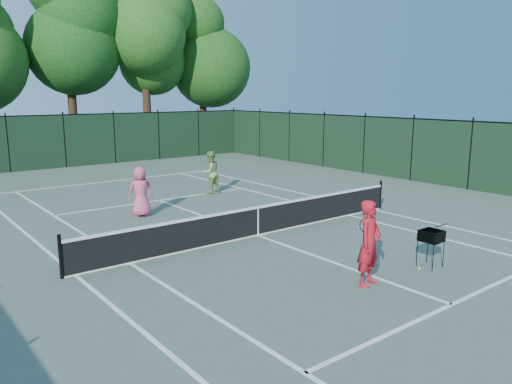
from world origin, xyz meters
TOP-DOWN VIEW (x-y plane):
  - ground at (0.00, 0.00)m, footprint 90.00×90.00m
  - sideline_doubles_left at (-5.49, 0.00)m, footprint 0.10×23.77m
  - sideline_doubles_right at (5.49, 0.00)m, footprint 0.10×23.77m
  - sideline_singles_left at (-4.12, 0.00)m, footprint 0.10×23.77m
  - sideline_singles_right at (4.12, 0.00)m, footprint 0.10×23.77m
  - baseline_far at (0.00, 11.88)m, footprint 10.97×0.10m
  - service_line_near at (0.00, -6.40)m, footprint 8.23×0.10m
  - service_line_far at (0.00, 6.40)m, footprint 8.23×0.10m
  - center_service_line at (0.00, 0.00)m, footprint 0.10×12.80m
  - tennis_net at (0.00, 0.00)m, footprint 11.69×0.09m
  - fence_far at (0.00, 18.00)m, footprint 24.00×0.05m
  - fence_right at (12.00, 0.00)m, footprint 0.05×36.00m
  - tree_3 at (2.00, 22.30)m, footprint 7.00×7.00m
  - tree_4 at (7.00, 21.60)m, footprint 6.20×6.20m
  - tree_5 at (12.00, 22.10)m, footprint 5.80×5.80m
  - coach at (-0.49, -4.63)m, footprint 0.90×0.82m
  - player_pink at (-1.70, 4.42)m, footprint 0.99×0.80m
  - player_green at (2.45, 6.40)m, footprint 0.96×0.80m
  - ball_hopper at (1.65, -4.80)m, footprint 0.50×0.50m
  - loose_ball_midcourt at (1.26, -4.79)m, footprint 0.07×0.07m

SIDE VIEW (x-z plane):
  - ground at x=0.00m, z-range 0.00..0.00m
  - sideline_doubles_left at x=-5.49m, z-range 0.00..0.01m
  - sideline_doubles_right at x=5.49m, z-range 0.00..0.01m
  - sideline_singles_left at x=-4.12m, z-range 0.00..0.01m
  - sideline_singles_right at x=4.12m, z-range 0.00..0.01m
  - baseline_far at x=0.00m, z-range 0.00..0.01m
  - service_line_near at x=0.00m, z-range 0.00..0.01m
  - service_line_far at x=0.00m, z-range 0.00..0.01m
  - center_service_line at x=0.00m, z-range 0.00..0.01m
  - loose_ball_midcourt at x=1.26m, z-range 0.00..0.07m
  - tennis_net at x=0.00m, z-range -0.05..1.01m
  - ball_hopper at x=1.65m, z-range 0.32..1.25m
  - player_pink at x=-1.70m, z-range 0.00..1.75m
  - player_green at x=2.45m, z-range 0.00..1.81m
  - coach at x=-0.49m, z-range 0.00..1.94m
  - fence_far at x=0.00m, z-range 0.00..3.00m
  - fence_right at x=12.00m, z-range 0.00..3.00m
  - tree_5 at x=12.00m, z-range 1.59..13.82m
  - tree_4 at x=7.00m, z-range 1.66..14.63m
  - tree_3 at x=2.00m, z-range 1.78..16.23m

